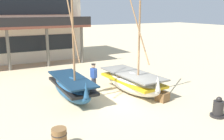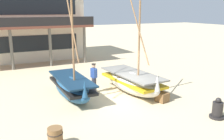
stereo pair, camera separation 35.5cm
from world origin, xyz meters
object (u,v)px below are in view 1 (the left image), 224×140
object	(u,v)px
harbor_building_main	(18,24)
fishing_boat_near_left	(72,87)
cargo_crate	(162,97)
wooden_barrel	(59,138)
capstan_winch	(218,109)
fisherman_by_hull	(94,78)
fishing_boat_centre_large	(132,81)

from	to	relation	value
harbor_building_main	fishing_boat_near_left	bearing A→B (deg)	-86.98
cargo_crate	fishing_boat_near_left	bearing A→B (deg)	146.77
wooden_barrel	cargo_crate	world-z (taller)	wooden_barrel
capstan_winch	harbor_building_main	xyz separation A→B (m)	(-5.61, 18.52, 2.95)
fishing_boat_near_left	fisherman_by_hull	xyz separation A→B (m)	(1.42, 0.32, 0.20)
fishing_boat_centre_large	harbor_building_main	world-z (taller)	harbor_building_main
capstan_winch	wooden_barrel	size ratio (longest dim) A/B	1.34
fishing_boat_near_left	cargo_crate	size ratio (longest dim) A/B	10.27
fisherman_by_hull	cargo_crate	bearing A→B (deg)	-48.82
capstan_winch	cargo_crate	size ratio (longest dim) A/B	1.66
fishing_boat_centre_large	cargo_crate	size ratio (longest dim) A/B	9.18
fisherman_by_hull	cargo_crate	distance (m)	3.95
capstan_winch	wooden_barrel	world-z (taller)	capstan_winch
capstan_winch	cargo_crate	distance (m)	2.84
fishing_boat_centre_large	harbor_building_main	bearing A→B (deg)	106.36
fishing_boat_near_left	wooden_barrel	bearing A→B (deg)	-114.23
fishing_boat_centre_large	fisherman_by_hull	size ratio (longest dim) A/B	3.08
fisherman_by_hull	capstan_winch	xyz separation A→B (m)	(3.49, -5.62, -0.47)
wooden_barrel	fisherman_by_hull	bearing A→B (deg)	54.31
capstan_winch	fishing_boat_near_left	bearing A→B (deg)	132.86
fishing_boat_near_left	fishing_boat_centre_large	distance (m)	3.45
fishing_boat_centre_large	fisherman_by_hull	world-z (taller)	fishing_boat_centre_large
capstan_winch	cargo_crate	world-z (taller)	capstan_winch
fishing_boat_near_left	capstan_winch	xyz separation A→B (m)	(4.92, -5.30, -0.27)
fishing_boat_centre_large	capstan_winch	size ratio (longest dim) A/B	5.54
wooden_barrel	fishing_boat_near_left	bearing A→B (deg)	65.77
fisherman_by_hull	harbor_building_main	distance (m)	13.30
wooden_barrel	cargo_crate	distance (m)	6.26
fisherman_by_hull	fishing_boat_near_left	bearing A→B (deg)	-167.22
fisherman_by_hull	cargo_crate	xyz separation A→B (m)	(2.57, -2.94, -0.60)
cargo_crate	capstan_winch	bearing A→B (deg)	-71.02
capstan_winch	cargo_crate	xyz separation A→B (m)	(-0.92, 2.68, -0.13)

